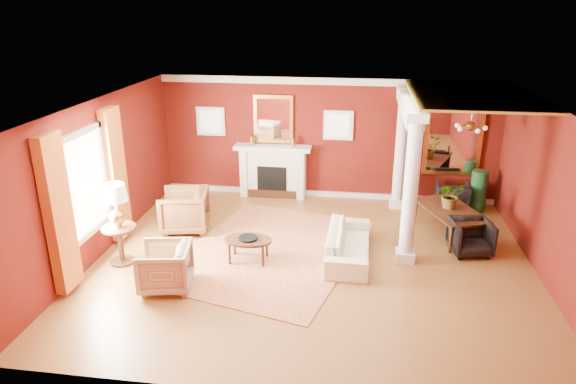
# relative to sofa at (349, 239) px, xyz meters

# --- Properties ---
(ground) EXTENTS (8.00, 8.00, 0.00)m
(ground) POSITION_rel_sofa_xyz_m (-0.65, -0.27, -0.38)
(ground) COLOR brown
(ground) RESTS_ON ground
(room_shell) EXTENTS (8.04, 7.04, 2.92)m
(room_shell) POSITION_rel_sofa_xyz_m (-0.65, -0.27, 1.64)
(room_shell) COLOR #51130B
(room_shell) RESTS_ON ground
(fireplace) EXTENTS (1.85, 0.42, 1.29)m
(fireplace) POSITION_rel_sofa_xyz_m (-1.95, 3.05, 0.26)
(fireplace) COLOR silver
(fireplace) RESTS_ON ground
(overmantel_mirror) EXTENTS (0.95, 0.07, 1.15)m
(overmantel_mirror) POSITION_rel_sofa_xyz_m (-1.95, 3.19, 1.52)
(overmantel_mirror) COLOR gold
(overmantel_mirror) RESTS_ON fireplace
(flank_window_left) EXTENTS (0.70, 0.07, 0.70)m
(flank_window_left) POSITION_rel_sofa_xyz_m (-3.50, 3.20, 1.42)
(flank_window_left) COLOR silver
(flank_window_left) RESTS_ON room_shell
(flank_window_right) EXTENTS (0.70, 0.07, 0.70)m
(flank_window_right) POSITION_rel_sofa_xyz_m (-0.40, 3.20, 1.42)
(flank_window_right) COLOR silver
(flank_window_right) RESTS_ON room_shell
(left_window) EXTENTS (0.21, 2.55, 2.60)m
(left_window) POSITION_rel_sofa_xyz_m (-4.55, -0.87, 1.04)
(left_window) COLOR white
(left_window) RESTS_ON room_shell
(column_front) EXTENTS (0.36, 0.36, 2.80)m
(column_front) POSITION_rel_sofa_xyz_m (1.05, 0.03, 1.04)
(column_front) COLOR silver
(column_front) RESTS_ON ground
(column_back) EXTENTS (0.36, 0.36, 2.80)m
(column_back) POSITION_rel_sofa_xyz_m (1.05, 2.73, 1.04)
(column_back) COLOR silver
(column_back) RESTS_ON ground
(header_beam) EXTENTS (0.30, 3.20, 0.32)m
(header_beam) POSITION_rel_sofa_xyz_m (1.05, 1.63, 2.24)
(header_beam) COLOR silver
(header_beam) RESTS_ON column_front
(amber_ceiling) EXTENTS (2.30, 3.40, 0.04)m
(amber_ceiling) POSITION_rel_sofa_xyz_m (2.20, 1.48, 2.49)
(amber_ceiling) COLOR gold
(amber_ceiling) RESTS_ON room_shell
(dining_mirror) EXTENTS (1.30, 0.07, 1.70)m
(dining_mirror) POSITION_rel_sofa_xyz_m (2.25, 3.19, 1.17)
(dining_mirror) COLOR gold
(dining_mirror) RESTS_ON room_shell
(chandelier) EXTENTS (0.60, 0.62, 0.75)m
(chandelier) POSITION_rel_sofa_xyz_m (2.25, 1.53, 1.87)
(chandelier) COLOR #AC7E36
(chandelier) RESTS_ON room_shell
(crown_trim) EXTENTS (8.00, 0.08, 0.16)m
(crown_trim) POSITION_rel_sofa_xyz_m (-0.65, 3.19, 2.44)
(crown_trim) COLOR silver
(crown_trim) RESTS_ON room_shell
(base_trim) EXTENTS (8.00, 0.08, 0.12)m
(base_trim) POSITION_rel_sofa_xyz_m (-0.65, 3.19, -0.32)
(base_trim) COLOR silver
(base_trim) RESTS_ON ground
(rug) EXTENTS (4.02, 4.75, 0.02)m
(rug) POSITION_rel_sofa_xyz_m (-1.49, 0.05, -0.37)
(rug) COLOR maroon
(rug) RESTS_ON ground
(sofa) EXTENTS (0.61, 1.97, 0.77)m
(sofa) POSITION_rel_sofa_xyz_m (0.00, 0.00, 0.00)
(sofa) COLOR white
(sofa) RESTS_ON ground
(armchair_leopard) EXTENTS (1.04, 1.09, 0.97)m
(armchair_leopard) POSITION_rel_sofa_xyz_m (-3.45, 0.78, 0.10)
(armchair_leopard) COLOR black
(armchair_leopard) RESTS_ON ground
(armchair_stripe) EXTENTS (0.91, 0.95, 0.85)m
(armchair_stripe) POSITION_rel_sofa_xyz_m (-3.01, -1.52, 0.04)
(armchair_stripe) COLOR tan
(armchair_stripe) RESTS_ON ground
(coffee_table) EXTENTS (0.89, 0.89, 0.45)m
(coffee_table) POSITION_rel_sofa_xyz_m (-1.83, -0.39, 0.02)
(coffee_table) COLOR black
(coffee_table) RESTS_ON ground
(coffee_book) EXTENTS (0.16, 0.08, 0.23)m
(coffee_book) POSITION_rel_sofa_xyz_m (-1.88, -0.41, 0.18)
(coffee_book) COLOR black
(coffee_book) RESTS_ON coffee_table
(side_table) EXTENTS (0.61, 0.61, 1.54)m
(side_table) POSITION_rel_sofa_xyz_m (-4.14, -0.77, 0.66)
(side_table) COLOR black
(side_table) RESTS_ON ground
(dining_table) EXTENTS (1.14, 1.74, 0.92)m
(dining_table) POSITION_rel_sofa_xyz_m (2.03, 1.30, 0.08)
(dining_table) COLOR black
(dining_table) RESTS_ON ground
(dining_chair_near) EXTENTS (0.83, 0.79, 0.74)m
(dining_chair_near) POSITION_rel_sofa_xyz_m (2.29, 0.51, -0.01)
(dining_chair_near) COLOR black
(dining_chair_near) RESTS_ON ground
(dining_chair_far) EXTENTS (0.74, 0.69, 0.73)m
(dining_chair_far) POSITION_rel_sofa_xyz_m (2.28, 2.73, -0.02)
(dining_chair_far) COLOR black
(dining_chair_far) RESTS_ON ground
(green_urn) EXTENTS (0.41, 0.41, 0.98)m
(green_urn) POSITION_rel_sofa_xyz_m (2.85, 2.73, -0.00)
(green_urn) COLOR #164521
(green_urn) RESTS_ON ground
(potted_plant) EXTENTS (0.63, 0.67, 0.43)m
(potted_plant) POSITION_rel_sofa_xyz_m (2.00, 1.36, 0.75)
(potted_plant) COLOR #26591E
(potted_plant) RESTS_ON dining_table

